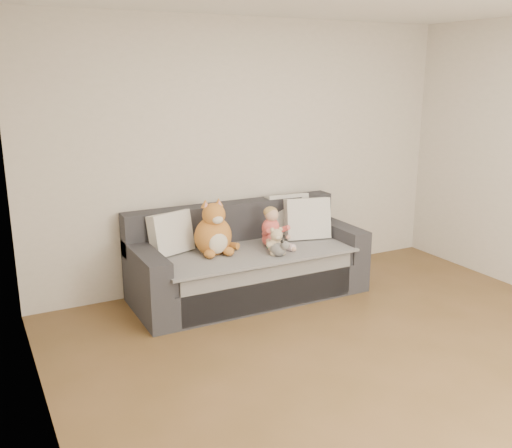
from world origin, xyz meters
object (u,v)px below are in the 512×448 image
at_px(plush_cat, 214,233).
at_px(sippy_cup, 273,244).
at_px(teddy_bear, 276,243).
at_px(toddler, 273,230).
at_px(sofa, 247,264).

relative_size(plush_cat, sippy_cup, 4.37).
height_order(teddy_bear, sippy_cup, teddy_bear).
relative_size(toddler, sippy_cup, 3.23).
bearing_deg(sofa, toddler, -18.83).
bearing_deg(toddler, sippy_cup, -124.35).
distance_m(sofa, plush_cat, 0.50).
bearing_deg(sippy_cup, sofa, 133.05).
bearing_deg(toddler, teddy_bear, -115.81).
distance_m(sofa, toddler, 0.41).
xyz_separation_m(teddy_bear, sippy_cup, (0.02, 0.11, -0.04)).
xyz_separation_m(sofa, teddy_bear, (0.15, -0.30, 0.27)).
relative_size(sofa, sippy_cup, 17.93).
height_order(sofa, plush_cat, plush_cat).
xyz_separation_m(plush_cat, sippy_cup, (0.52, -0.17, -0.13)).
distance_m(plush_cat, teddy_bear, 0.58).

